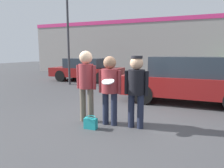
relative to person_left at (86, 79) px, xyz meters
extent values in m
plane|color=#3F3F42|center=(0.81, 0.24, -1.08)|extent=(56.00, 56.00, 0.00)
cube|color=gray|center=(0.81, 11.30, 1.09)|extent=(24.00, 0.18, 4.34)
cube|color=#E0337A|center=(0.81, 11.19, 3.12)|extent=(24.00, 0.04, 0.30)
cylinder|color=#665B4C|center=(-0.11, 0.00, -0.65)|extent=(0.15, 0.15, 0.86)
cylinder|color=#665B4C|center=(0.11, 0.00, -0.65)|extent=(0.15, 0.15, 0.86)
cylinder|color=maroon|center=(0.00, 0.00, 0.08)|extent=(0.36, 0.36, 0.61)
cylinder|color=maroon|center=(-0.22, 0.00, 0.06)|extent=(0.09, 0.09, 0.59)
cylinder|color=maroon|center=(0.22, 0.00, 0.06)|extent=(0.09, 0.09, 0.59)
sphere|color=#DBB28E|center=(0.00, 0.00, 0.54)|extent=(0.32, 0.32, 0.32)
cylinder|color=#1E2338|center=(0.52, -0.01, -0.68)|extent=(0.15, 0.15, 0.80)
cylinder|color=#1E2338|center=(0.74, -0.01, -0.68)|extent=(0.15, 0.15, 0.80)
cylinder|color=maroon|center=(0.63, -0.01, 0.00)|extent=(0.40, 0.40, 0.56)
cylinder|color=maroon|center=(0.40, -0.01, -0.02)|extent=(0.09, 0.09, 0.55)
cylinder|color=maroon|center=(0.87, -0.01, -0.02)|extent=(0.09, 0.09, 0.55)
sphere|color=#8C664C|center=(0.63, -0.01, 0.43)|extent=(0.30, 0.30, 0.30)
cylinder|color=white|center=(0.71, -0.30, 0.03)|extent=(0.28, 0.27, 0.11)
cylinder|color=#1E2338|center=(1.16, 0.02, -0.68)|extent=(0.15, 0.15, 0.80)
cylinder|color=#1E2338|center=(1.38, 0.02, -0.68)|extent=(0.15, 0.15, 0.80)
cylinder|color=black|center=(1.27, 0.02, 0.00)|extent=(0.39, 0.39, 0.56)
cylinder|color=black|center=(1.04, 0.02, -0.02)|extent=(0.09, 0.09, 0.55)
cylinder|color=black|center=(1.50, 0.02, -0.02)|extent=(0.09, 0.09, 0.55)
sphere|color=tan|center=(1.27, 0.02, 0.43)|extent=(0.30, 0.30, 0.30)
cylinder|color=black|center=(1.27, 0.02, 0.56)|extent=(0.26, 0.26, 0.06)
cube|color=maroon|center=(2.31, 3.06, -0.46)|extent=(4.38, 1.91, 0.65)
cube|color=#28333D|center=(2.23, 3.06, 0.20)|extent=(2.28, 1.64, 0.66)
cylinder|color=black|center=(0.96, 3.92, -0.73)|extent=(0.69, 0.22, 0.69)
cylinder|color=black|center=(0.96, 2.21, -0.73)|extent=(0.69, 0.22, 0.69)
cube|color=maroon|center=(-3.57, 6.65, -0.52)|extent=(4.38, 1.90, 0.54)
cube|color=#28333D|center=(-3.65, 6.65, 0.04)|extent=(2.28, 1.63, 0.57)
cylinder|color=black|center=(-2.21, 7.50, -0.74)|extent=(0.68, 0.22, 0.68)
cylinder|color=black|center=(-2.21, 5.80, -0.74)|extent=(0.68, 0.22, 0.68)
cylinder|color=black|center=(-4.92, 7.50, -0.74)|extent=(0.68, 0.22, 0.68)
cylinder|color=black|center=(-4.92, 5.80, -0.74)|extent=(0.68, 0.22, 0.68)
cylinder|color=#38383D|center=(-3.78, 5.02, 1.67)|extent=(0.12, 0.12, 5.50)
cube|color=teal|center=(0.32, -0.43, -0.96)|extent=(0.30, 0.14, 0.25)
torus|color=teal|center=(0.32, -0.43, -0.80)|extent=(0.23, 0.23, 0.02)
camera|label=1|loc=(2.37, -4.35, 0.65)|focal=32.00mm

